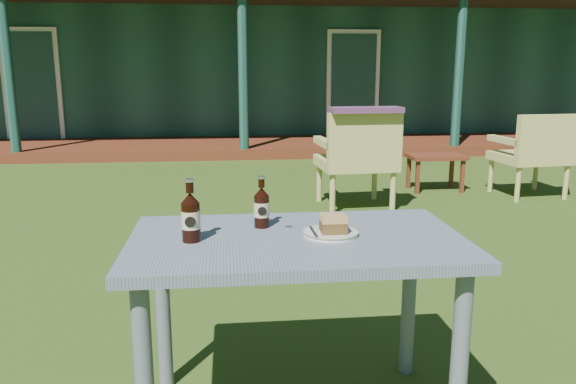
{
  "coord_description": "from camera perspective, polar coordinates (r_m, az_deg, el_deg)",
  "views": [
    {
      "loc": [
        -0.24,
        -3.52,
        1.31
      ],
      "look_at": [
        0.0,
        -1.3,
        0.82
      ],
      "focal_mm": 35.0,
      "sensor_mm": 36.0,
      "label": 1
    }
  ],
  "objects": [
    {
      "name": "armchair_right",
      "position": [
        6.35,
        23.79,
        3.88
      ],
      "size": [
        0.7,
        0.66,
        0.88
      ],
      "color": "tan",
      "rests_on": "ground"
    },
    {
      "name": "cola_bottle_near",
      "position": [
        2.13,
        -2.69,
        -1.53
      ],
      "size": [
        0.06,
        0.06,
        0.2
      ],
      "color": "black",
      "rests_on": "cafe_table"
    },
    {
      "name": "cafe_table",
      "position": [
        2.05,
        0.9,
        -7.27
      ],
      "size": [
        1.2,
        0.7,
        0.72
      ],
      "color": "slate",
      "rests_on": "ground"
    },
    {
      "name": "floral_throw",
      "position": [
        5.13,
        7.9,
        8.27
      ],
      "size": [
        0.67,
        0.27,
        0.05
      ],
      "primitive_type": "cube",
      "rotation": [
        0.0,
        0.0,
        3.21
      ],
      "color": "#562F50",
      "rests_on": "armchair_left"
    },
    {
      "name": "side_table",
      "position": [
        6.37,
        14.78,
        3.16
      ],
      "size": [
        0.6,
        0.4,
        0.4
      ],
      "color": "#582615",
      "rests_on": "ground"
    },
    {
      "name": "armchair_left",
      "position": [
        5.35,
        7.15,
        3.79
      ],
      "size": [
        0.73,
        0.69,
        0.93
      ],
      "color": "tan",
      "rests_on": "ground"
    },
    {
      "name": "ground",
      "position": [
        3.76,
        -2.13,
        -8.04
      ],
      "size": [
        80.0,
        80.0,
        0.0
      ],
      "primitive_type": "plane",
      "color": "#334916"
    },
    {
      "name": "pavilion",
      "position": [
        12.92,
        -5.22,
        13.58
      ],
      "size": [
        15.8,
        8.3,
        3.45
      ],
      "color": "#184036",
      "rests_on": "ground"
    },
    {
      "name": "plate",
      "position": [
        2.05,
        4.35,
        -4.14
      ],
      "size": [
        0.2,
        0.2,
        0.01
      ],
      "color": "silver",
      "rests_on": "cafe_table"
    },
    {
      "name": "cola_bottle_far",
      "position": [
        1.98,
        -9.85,
        -2.48
      ],
      "size": [
        0.07,
        0.07,
        0.22
      ],
      "color": "black",
      "rests_on": "cafe_table"
    },
    {
      "name": "bottle_cap",
      "position": [
        2.12,
        0.03,
        -3.64
      ],
      "size": [
        0.03,
        0.03,
        0.01
      ],
      "primitive_type": "cylinder",
      "color": "silver",
      "rests_on": "cafe_table"
    },
    {
      "name": "cake_slice",
      "position": [
        2.03,
        4.62,
        -3.21
      ],
      "size": [
        0.09,
        0.09,
        0.06
      ],
      "color": "#51391A",
      "rests_on": "plate"
    },
    {
      "name": "fork",
      "position": [
        2.03,
        2.59,
        -4.07
      ],
      "size": [
        0.02,
        0.14,
        0.0
      ],
      "primitive_type": "cube",
      "rotation": [
        0.0,
        0.0,
        0.03
      ],
      "color": "silver",
      "rests_on": "plate"
    }
  ]
}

